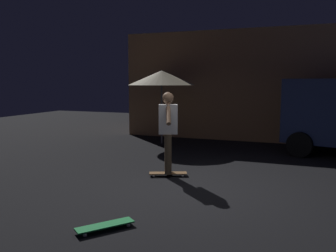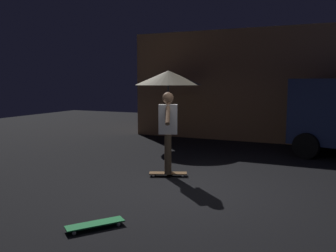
% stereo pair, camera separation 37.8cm
% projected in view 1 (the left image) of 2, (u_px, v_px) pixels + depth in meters
% --- Properties ---
extents(ground_plane, '(28.00, 28.00, 0.00)m').
position_uv_depth(ground_plane, '(201.00, 192.00, 6.30)').
color(ground_plane, black).
extents(low_building, '(10.54, 4.47, 3.65)m').
position_uv_depth(low_building, '(283.00, 85.00, 13.16)').
color(low_building, tan).
rests_on(low_building, ground_plane).
extents(patio_umbrella, '(2.10, 2.10, 2.30)m').
position_uv_depth(patio_umbrella, '(162.00, 78.00, 11.05)').
color(patio_umbrella, slate).
rests_on(patio_umbrella, ground_plane).
extents(skateboard_ridden, '(0.80, 0.49, 0.07)m').
position_uv_depth(skateboard_ridden, '(168.00, 173.00, 7.37)').
color(skateboard_ridden, olive).
rests_on(skateboard_ridden, ground_plane).
extents(skateboard_spare, '(0.64, 0.74, 0.07)m').
position_uv_depth(skateboard_spare, '(105.00, 226.00, 4.69)').
color(skateboard_spare, green).
rests_on(skateboard_spare, ground_plane).
extents(skater, '(0.46, 0.94, 1.67)m').
position_uv_depth(skater, '(168.00, 127.00, 7.25)').
color(skater, brown).
rests_on(skater, skateboard_ridden).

